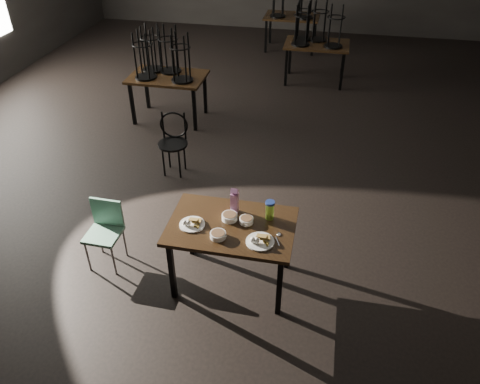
% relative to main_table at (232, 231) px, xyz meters
% --- Properties ---
extents(main_table, '(1.20, 0.80, 0.75)m').
position_rel_main_table_xyz_m(main_table, '(0.00, 0.00, 0.00)').
color(main_table, black).
rests_on(main_table, ground).
extents(plate_left, '(0.24, 0.24, 0.08)m').
position_rel_main_table_xyz_m(plate_left, '(-0.37, -0.08, 0.10)').
color(plate_left, white).
rests_on(plate_left, main_table).
extents(plate_right, '(0.26, 0.26, 0.08)m').
position_rel_main_table_xyz_m(plate_right, '(0.30, -0.19, 0.10)').
color(plate_right, white).
rests_on(plate_right, main_table).
extents(bowl_near, '(0.15, 0.15, 0.06)m').
position_rel_main_table_xyz_m(bowl_near, '(-0.03, 0.07, 0.11)').
color(bowl_near, white).
rests_on(bowl_near, main_table).
extents(bowl_far, '(0.13, 0.13, 0.05)m').
position_rel_main_table_xyz_m(bowl_far, '(0.13, 0.06, 0.11)').
color(bowl_far, white).
rests_on(bowl_far, main_table).
extents(bowl_big, '(0.15, 0.15, 0.05)m').
position_rel_main_table_xyz_m(bowl_big, '(-0.08, -0.20, 0.11)').
color(bowl_big, white).
rests_on(bowl_big, main_table).
extents(juice_carton, '(0.07, 0.07, 0.28)m').
position_rel_main_table_xyz_m(juice_carton, '(-0.01, 0.20, 0.21)').
color(juice_carton, '#951B80').
rests_on(juice_carton, main_table).
extents(water_bottle, '(0.09, 0.09, 0.20)m').
position_rel_main_table_xyz_m(water_bottle, '(0.34, 0.17, 0.18)').
color(water_bottle, '#A1DD41').
rests_on(water_bottle, main_table).
extents(spoon, '(0.06, 0.18, 0.01)m').
position_rel_main_table_xyz_m(spoon, '(0.46, -0.07, 0.08)').
color(spoon, silver).
rests_on(spoon, main_table).
extents(bentwood_chair, '(0.41, 0.41, 0.84)m').
position_rel_main_table_xyz_m(bentwood_chair, '(-1.23, 1.92, -0.17)').
color(bentwood_chair, black).
rests_on(bentwood_chair, ground).
extents(school_chair, '(0.35, 0.35, 0.74)m').
position_rel_main_table_xyz_m(school_chair, '(-1.36, 0.05, -0.23)').
color(school_chair, '#669E84').
rests_on(school_chair, ground).
extents(bg_table_left, '(1.20, 0.80, 1.48)m').
position_rel_main_table_xyz_m(bg_table_left, '(-1.84, 3.44, 0.13)').
color(bg_table_left, black).
rests_on(bg_table_left, ground).
extents(bg_table_right, '(1.20, 0.80, 1.48)m').
position_rel_main_table_xyz_m(bg_table_right, '(0.39, 5.55, 0.13)').
color(bg_table_right, black).
rests_on(bg_table_right, ground).
extents(bg_table_far, '(1.20, 0.80, 1.48)m').
position_rel_main_table_xyz_m(bg_table_far, '(-0.26, 7.32, 0.08)').
color(bg_table_far, black).
rests_on(bg_table_far, ground).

